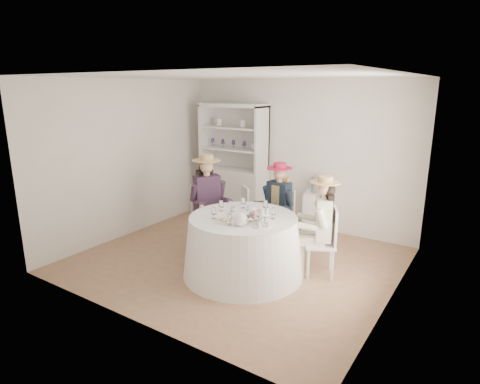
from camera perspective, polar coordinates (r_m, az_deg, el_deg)
The scene contains 23 objects.
ground at distance 6.21m, azimuth -0.52°, elevation -9.62°, with size 4.50×4.50×0.00m, color #8C6346.
ceiling at distance 5.66m, azimuth -0.58°, elevation 16.16°, with size 4.50×4.50×0.00m, color white.
wall_back at distance 7.50m, azimuth 8.05°, elevation 5.29°, with size 4.50×4.50×0.00m, color silver.
wall_front at distance 4.32m, azimuth -15.51°, elevation -2.04°, with size 4.50×4.50×0.00m, color silver.
wall_left at distance 7.26m, azimuth -15.49°, elevation 4.60°, with size 4.50×4.50×0.00m, color silver.
wall_right at distance 4.93m, azimuth 21.71°, elevation -0.51°, with size 4.50×4.50×0.00m, color silver.
tea_table at distance 5.61m, azimuth 0.45°, elevation -7.65°, with size 1.68×1.68×0.85m.
hutch at distance 7.96m, azimuth -0.84°, elevation 1.97°, with size 1.48×0.89×2.26m.
side_table at distance 7.27m, azimuth 11.06°, elevation -2.99°, with size 0.49×0.49×0.76m, color silver.
hatbox at distance 7.13m, azimuth 11.26°, elevation 1.02°, with size 0.28×0.28×0.28m, color black.
guest_left at distance 6.35m, azimuth -4.61°, elevation -0.74°, with size 0.66×0.61×1.55m.
guest_mid at distance 6.37m, azimuth 5.44°, elevation -1.34°, with size 0.53×0.55×1.42m.
guest_right at distance 5.57m, azimuth 11.50°, elevation -4.00°, with size 0.60×0.54×1.41m.
spare_chair at distance 6.81m, azimuth 1.56°, elevation -2.77°, with size 0.56×0.56×0.96m.
teacup_a at distance 5.65m, azimuth -1.04°, elevation -2.54°, with size 0.08×0.08×0.06m, color white.
teacup_b at distance 5.72m, azimuth 1.33°, elevation -2.31°, with size 0.07×0.07×0.07m, color white.
teacup_c at distance 5.38m, azimuth 3.14°, elevation -3.44°, with size 0.08×0.08×0.07m, color white.
flower_bowl at distance 5.29m, azimuth 1.75°, elevation -3.81°, with size 0.22×0.22×0.06m, color white.
flower_arrangement at distance 5.30m, azimuth 2.31°, elevation -2.95°, with size 0.21×0.20×0.08m.
table_teapot at distance 5.08m, azimuth 0.11°, elevation -3.95°, with size 0.25×0.18×0.19m.
sandwich_plate at distance 5.27m, azimuth -2.20°, elevation -4.03°, with size 0.26×0.26×0.06m.
cupcake_stand at distance 5.07m, azimuth 3.22°, elevation -3.97°, with size 0.25×0.25×0.23m.
stemware_set at distance 5.44m, azimuth 0.46°, elevation -2.75°, with size 0.86×0.86×0.15m.
Camera 1 is at (3.16, -4.69, 2.55)m, focal length 30.00 mm.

